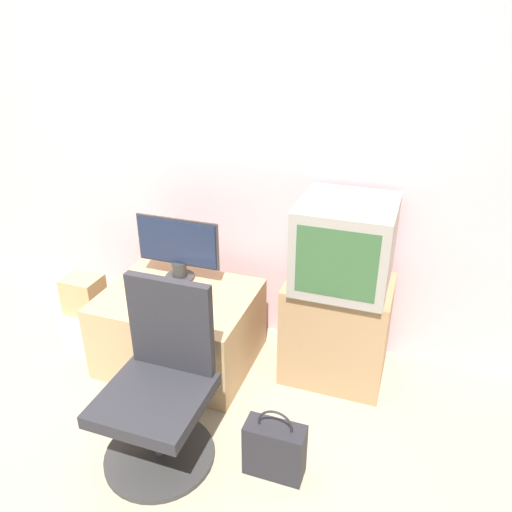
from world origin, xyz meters
TOP-DOWN VIEW (x-y plane):
  - ground_plane at (0.00, 0.00)m, footprint 12.00×12.00m
  - wall_back at (0.00, 1.32)m, footprint 4.40×0.05m
  - desk at (-0.06, 0.77)m, footprint 0.94×0.74m
  - side_stand at (0.92, 0.97)m, footprint 0.62×0.47m
  - main_monitor at (-0.14, 0.96)m, footprint 0.57×0.19m
  - keyboard at (-0.11, 0.61)m, footprint 0.34×0.11m
  - mouse at (0.13, 0.61)m, footprint 0.07×0.04m
  - crt_tv at (0.92, 0.98)m, footprint 0.53×0.55m
  - office_chair at (0.20, 0.06)m, footprint 0.57×0.57m
  - cardboard_box_lower at (-0.76, 0.74)m, footprint 0.30×0.28m
  - cardboard_box_upper at (-0.76, 0.74)m, footprint 0.24×0.20m
  - handbag at (0.79, 0.10)m, footprint 0.30×0.13m

SIDE VIEW (x-z plane):
  - ground_plane at x=0.00m, z-range 0.00..0.00m
  - cardboard_box_lower at x=-0.76m, z-range 0.00..0.25m
  - handbag at x=0.79m, z-range -0.05..0.36m
  - desk at x=-0.06m, z-range 0.00..0.50m
  - side_stand at x=0.92m, z-range 0.00..0.66m
  - cardboard_box_upper at x=-0.76m, z-range 0.25..0.51m
  - office_chair at x=0.20m, z-range -0.09..0.86m
  - keyboard at x=-0.11m, z-range 0.50..0.52m
  - mouse at x=0.13m, z-range 0.50..0.53m
  - main_monitor at x=-0.14m, z-range 0.51..0.93m
  - crt_tv at x=0.92m, z-range 0.66..1.16m
  - wall_back at x=0.00m, z-range 0.00..2.60m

